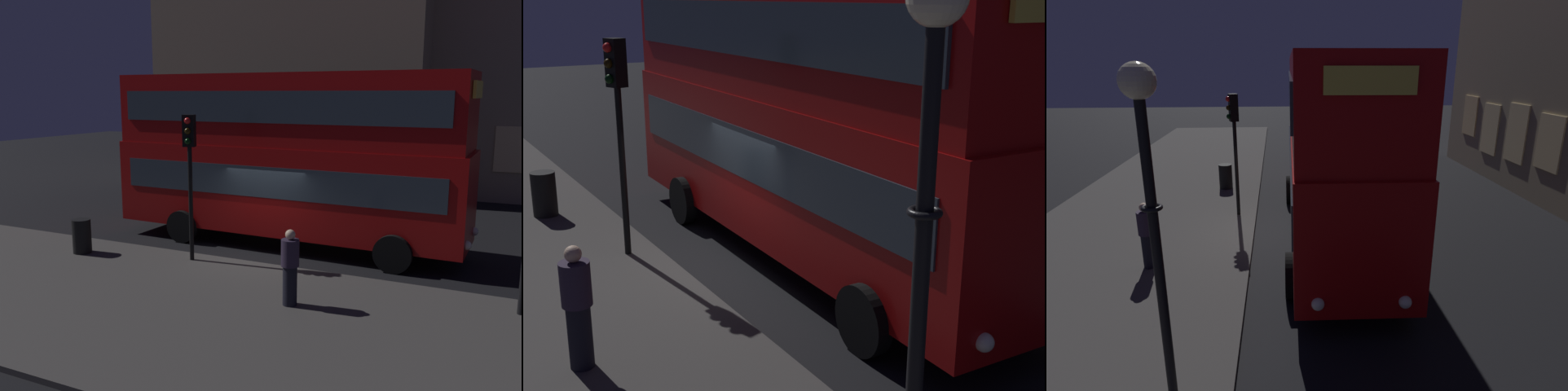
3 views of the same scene
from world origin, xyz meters
The scene contains 6 objects.
ground_plane centered at (0.00, 0.00, 0.00)m, with size 80.00×80.00×0.00m, color black.
double_decker_bus centered at (0.11, 1.49, 2.94)m, with size 11.07×3.00×5.25m.
traffic_light_near_kerb centered at (-1.42, -1.49, 2.99)m, with size 0.38×0.40×4.00m.
street_lamp centered at (6.87, -1.77, 3.63)m, with size 0.45×0.45×4.93m.
pedestrian centered at (2.30, -3.38, 0.98)m, with size 0.39×0.39×1.69m.
litter_bin centered at (-4.67, -2.25, 0.61)m, with size 0.53×0.53×0.99m, color black.
Camera 2 is at (10.65, -5.33, 4.83)m, focal length 47.75 mm.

